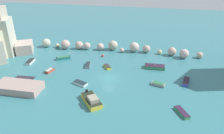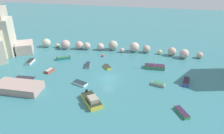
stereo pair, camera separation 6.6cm
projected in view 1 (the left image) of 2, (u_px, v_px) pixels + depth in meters
cove_water at (109, 79)px, 48.43m from camera, size 160.00×160.00×0.00m
rock_breakwater at (113, 47)px, 62.33m from camera, size 45.56×4.70×2.74m
stone_dock at (19, 87)px, 43.88m from camera, size 9.18×4.46×1.46m
channel_buoy at (103, 56)px, 59.17m from camera, size 0.61×0.61×0.61m
moored_boat_0 at (107, 67)px, 53.13m from camera, size 2.34×2.68×0.54m
moored_boat_1 at (158, 84)px, 45.80m from camera, size 2.96×1.95×0.63m
moored_boat_2 at (80, 83)px, 46.19m from camera, size 3.28×2.37×0.54m
moored_boat_3 at (63, 58)px, 57.62m from camera, size 3.76×2.79×0.67m
moored_boat_4 at (155, 67)px, 52.89m from camera, size 4.82×2.02×5.19m
moored_boat_5 at (186, 82)px, 46.66m from camera, size 1.88×3.85×0.63m
moored_boat_6 at (88, 65)px, 53.92m from camera, size 1.65×3.16×0.60m
moored_boat_7 at (49, 70)px, 51.35m from camera, size 1.70×2.64×0.55m
moored_boat_8 at (92, 100)px, 40.05m from camera, size 5.00×5.56×1.67m
moored_boat_9 at (182, 112)px, 37.49m from camera, size 2.59×3.55×0.51m
moored_boat_10 at (25, 79)px, 47.79m from camera, size 4.40×1.74×0.59m
moored_boat_11 at (30, 62)px, 55.76m from camera, size 1.49×3.28×0.58m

